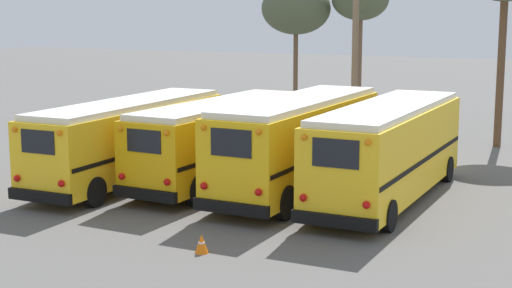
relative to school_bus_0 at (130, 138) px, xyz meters
name	(u,v)px	position (x,y,z in m)	size (l,w,h in m)	color
ground_plane	(249,192)	(4.67, 0.38, -1.64)	(160.00, 160.00, 0.00)	#5B5956
school_bus_0	(130,138)	(0.00, 0.00, 0.00)	(2.53, 10.13, 3.00)	yellow
school_bus_1	(221,139)	(3.11, 1.30, 0.00)	(2.81, 9.66, 2.98)	#EAAA0F
school_bus_2	(299,141)	(6.23, 1.12, 0.16)	(2.68, 9.95, 3.29)	yellow
school_bus_3	(388,149)	(9.34, 1.37, 0.10)	(2.68, 10.18, 3.20)	yellow
utility_pole	(355,46)	(3.99, 13.66, 2.87)	(1.80, 0.32, 8.75)	#75604C
bare_tree_0	(360,0)	(1.93, 20.59, 5.15)	(3.32, 3.32, 8.13)	brown
bare_tree_2	(296,9)	(-1.80, 19.89, 4.66)	(4.10, 4.10, 7.87)	brown
traffic_cone	(202,244)	(6.63, -6.39, -1.38)	(0.36, 0.36, 0.51)	orange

